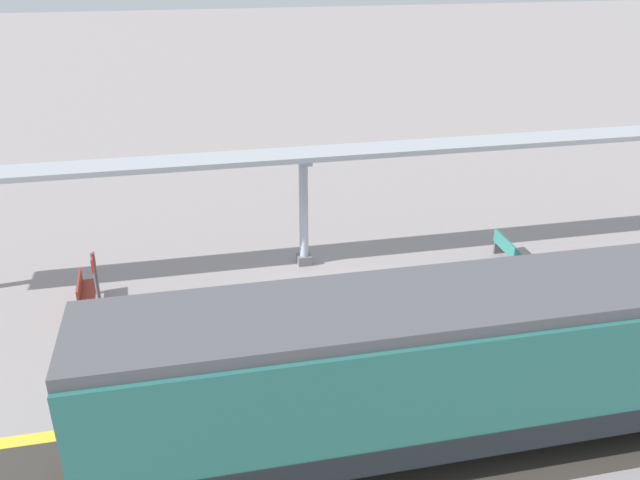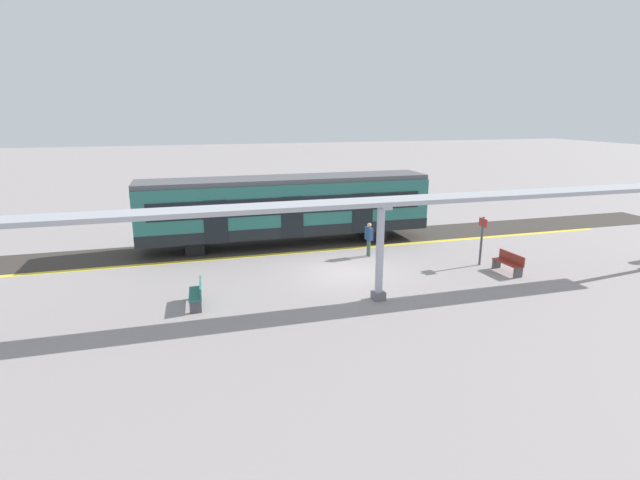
{
  "view_description": "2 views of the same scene",
  "coord_description": "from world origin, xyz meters",
  "px_view_note": "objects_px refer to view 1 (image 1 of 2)",
  "views": [
    {
      "loc": [
        -15.01,
        3.52,
        9.45
      ],
      "look_at": [
        0.45,
        0.18,
        2.1
      ],
      "focal_mm": 36.45,
      "sensor_mm": 36.0,
      "label": 1
    },
    {
      "loc": [
        18.39,
        -6.5,
        6.63
      ],
      "look_at": [
        2.07,
        -1.8,
        2.1
      ],
      "focal_mm": 26.91,
      "sensor_mm": 36.0,
      "label": 2
    }
  ],
  "objects_px": {
    "canopy_pillar_second": "(304,212)",
    "bench_near_end": "(85,292)",
    "bench_mid_platform": "(507,249)",
    "passenger_waiting_near_edge": "(276,329)",
    "platform_info_sign": "(97,284)",
    "train_near_carriage": "(463,364)"
  },
  "relations": [
    {
      "from": "canopy_pillar_second",
      "to": "bench_mid_platform",
      "type": "height_order",
      "value": "canopy_pillar_second"
    },
    {
      "from": "bench_near_end",
      "to": "passenger_waiting_near_edge",
      "type": "distance_m",
      "value": 6.25
    },
    {
      "from": "canopy_pillar_second",
      "to": "bench_near_end",
      "type": "relative_size",
      "value": 2.33
    },
    {
      "from": "bench_mid_platform",
      "to": "passenger_waiting_near_edge",
      "type": "height_order",
      "value": "passenger_waiting_near_edge"
    },
    {
      "from": "bench_mid_platform",
      "to": "train_near_carriage",
      "type": "bearing_deg",
      "value": 146.37
    },
    {
      "from": "passenger_waiting_near_edge",
      "to": "platform_info_sign",
      "type": "bearing_deg",
      "value": 58.29
    },
    {
      "from": "platform_info_sign",
      "to": "train_near_carriage",
      "type": "bearing_deg",
      "value": -128.2
    },
    {
      "from": "canopy_pillar_second",
      "to": "bench_near_end",
      "type": "distance_m",
      "value": 6.78
    },
    {
      "from": "bench_near_end",
      "to": "canopy_pillar_second",
      "type": "bearing_deg",
      "value": -78.84
    },
    {
      "from": "train_near_carriage",
      "to": "platform_info_sign",
      "type": "distance_m",
      "value": 9.6
    },
    {
      "from": "canopy_pillar_second",
      "to": "platform_info_sign",
      "type": "relative_size",
      "value": 1.61
    },
    {
      "from": "bench_near_end",
      "to": "passenger_waiting_near_edge",
      "type": "relative_size",
      "value": 0.94
    },
    {
      "from": "bench_near_end",
      "to": "bench_mid_platform",
      "type": "bearing_deg",
      "value": -89.88
    },
    {
      "from": "canopy_pillar_second",
      "to": "passenger_waiting_near_edge",
      "type": "height_order",
      "value": "canopy_pillar_second"
    },
    {
      "from": "platform_info_sign",
      "to": "passenger_waiting_near_edge",
      "type": "xyz_separation_m",
      "value": [
        -2.65,
        -4.29,
        -0.31
      ]
    },
    {
      "from": "passenger_waiting_near_edge",
      "to": "bench_mid_platform",
      "type": "bearing_deg",
      "value": -63.89
    },
    {
      "from": "passenger_waiting_near_edge",
      "to": "canopy_pillar_second",
      "type": "bearing_deg",
      "value": -17.9
    },
    {
      "from": "bench_near_end",
      "to": "bench_mid_platform",
      "type": "height_order",
      "value": "same"
    },
    {
      "from": "train_near_carriage",
      "to": "passenger_waiting_near_edge",
      "type": "xyz_separation_m",
      "value": [
        3.28,
        3.24,
        -0.82
      ]
    },
    {
      "from": "bench_near_end",
      "to": "bench_mid_platform",
      "type": "relative_size",
      "value": 1.0
    },
    {
      "from": "bench_mid_platform",
      "to": "passenger_waiting_near_edge",
      "type": "bearing_deg",
      "value": 116.11
    },
    {
      "from": "canopy_pillar_second",
      "to": "bench_near_end",
      "type": "xyz_separation_m",
      "value": [
        -1.29,
        6.52,
        -1.36
      ]
    }
  ]
}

